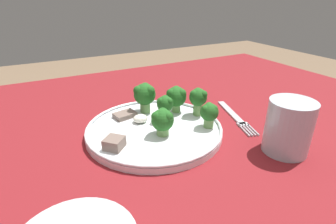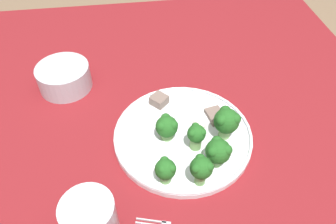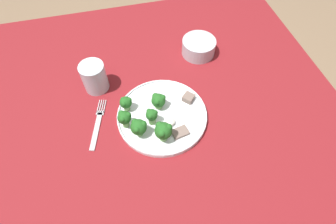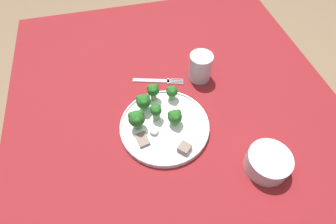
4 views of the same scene
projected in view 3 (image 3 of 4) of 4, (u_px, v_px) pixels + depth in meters
name	position (u px, v px, depth m)	size (l,w,h in m)	color
ground_plane	(153.00, 183.00, 1.43)	(8.00, 8.00, 0.00)	#7F664C
table	(144.00, 121.00, 0.90)	(1.28, 1.09, 0.72)	maroon
dinner_plate	(162.00, 115.00, 0.81)	(0.28, 0.28, 0.02)	white
fork	(98.00, 124.00, 0.80)	(0.07, 0.18, 0.00)	#B2B2B7
cream_bowl	(199.00, 47.00, 0.95)	(0.12, 0.12, 0.06)	#B7BCC6
drinking_glass	(95.00, 78.00, 0.85)	(0.08, 0.08, 0.10)	#B2C1CC
broccoli_floret_near_rim_left	(163.00, 131.00, 0.72)	(0.05, 0.05, 0.07)	#709E56
broccoli_floret_center_left	(158.00, 100.00, 0.79)	(0.04, 0.04, 0.05)	#709E56
broccoli_floret_back_left	(126.00, 103.00, 0.79)	(0.04, 0.04, 0.05)	#709E56
broccoli_floret_front_left	(139.00, 127.00, 0.73)	(0.05, 0.05, 0.06)	#709E56
broccoli_floret_center_back	(152.00, 116.00, 0.76)	(0.04, 0.03, 0.06)	#709E56
broccoli_floret_mid_cluster	(124.00, 118.00, 0.75)	(0.04, 0.04, 0.06)	#709E56
meat_slice_front_slice	(180.00, 132.00, 0.76)	(0.05, 0.04, 0.01)	#756056
meat_slice_middle_slice	(189.00, 98.00, 0.83)	(0.05, 0.05, 0.02)	#756056
sauce_dollop	(170.00, 122.00, 0.78)	(0.03, 0.03, 0.02)	silver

